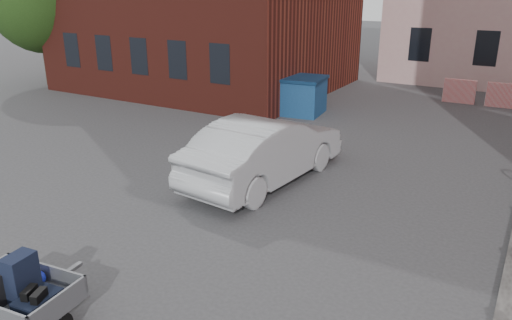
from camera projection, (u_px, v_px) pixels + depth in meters
The scene contains 5 objects.
ground at pixel (205, 231), 10.33m from camera, with size 120.00×120.00×0.00m, color #38383A.
barriers at pixel (503, 95), 20.38m from camera, with size 4.70×0.18×1.00m.
trailer at pixel (18, 292), 7.26m from camera, with size 1.71×1.88×1.20m.
dumpster at pixel (281, 93), 19.71m from camera, with size 3.61×2.15×1.44m.
silver_car at pixel (265, 150), 12.70m from camera, with size 1.79×5.12×1.69m, color #B6B9BE.
Camera 1 is at (5.56, -7.45, 4.86)m, focal length 35.00 mm.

